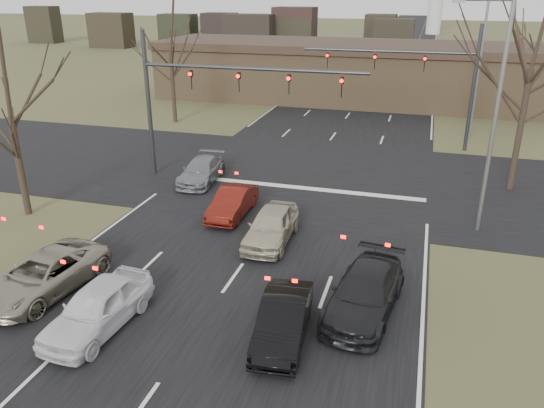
{
  "coord_description": "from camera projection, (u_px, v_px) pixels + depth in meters",
  "views": [
    {
      "loc": [
        6.2,
        -13.1,
        10.03
      ],
      "look_at": [
        0.72,
        5.72,
        2.0
      ],
      "focal_mm": 35.0,
      "sensor_mm": 36.0,
      "label": 1
    }
  ],
  "objects": [
    {
      "name": "tree_left_near",
      "position": [
        2.0,
        74.0,
        22.86
      ],
      "size": [
        5.1,
        5.1,
        8.5
      ],
      "color": "black",
      "rests_on": "ground"
    },
    {
      "name": "car_silver_ahead",
      "position": [
        271.0,
        226.0,
        22.28
      ],
      "size": [
        1.8,
        4.33,
        1.47
      ],
      "primitive_type": "imported",
      "rotation": [
        0.0,
        0.0,
        0.02
      ],
      "color": "beige",
      "rests_on": "ground"
    },
    {
      "name": "car_silver_suv",
      "position": [
        44.0,
        275.0,
        18.59
      ],
      "size": [
        2.9,
        5.19,
        1.37
      ],
      "primitive_type": "imported",
      "rotation": [
        0.0,
        0.0,
        -0.13
      ],
      "color": "#9C957E",
      "rests_on": "ground"
    },
    {
      "name": "car_charcoal_sedan",
      "position": [
        365.0,
        293.0,
        17.43
      ],
      "size": [
        2.61,
        5.11,
        1.42
      ],
      "primitive_type": "imported",
      "rotation": [
        0.0,
        0.0,
        -0.13
      ],
      "color": "black",
      "rests_on": "ground"
    },
    {
      "name": "mast_arm_far",
      "position": [
        429.0,
        72.0,
        33.97
      ],
      "size": [
        11.12,
        0.24,
        8.0
      ],
      "color": "#383A3D",
      "rests_on": "ground"
    },
    {
      "name": "car_grey_ahead",
      "position": [
        201.0,
        171.0,
        29.28
      ],
      "size": [
        2.12,
        4.5,
        1.27
      ],
      "primitive_type": "imported",
      "rotation": [
        0.0,
        0.0,
        0.08
      ],
      "color": "gray",
      "rests_on": "ground"
    },
    {
      "name": "streetlight_right_near",
      "position": [
        493.0,
        105.0,
        21.53
      ],
      "size": [
        2.34,
        0.25,
        10.0
      ],
      "color": "gray",
      "rests_on": "ground"
    },
    {
      "name": "road_cross",
      "position": [
        305.0,
        176.0,
        30.36
      ],
      "size": [
        200.0,
        14.0,
        0.02
      ],
      "primitive_type": "cube",
      "color": "black",
      "rests_on": "ground"
    },
    {
      "name": "building",
      "position": [
        382.0,
        73.0,
        49.27
      ],
      "size": [
        42.4,
        10.4,
        5.3
      ],
      "color": "olive",
      "rests_on": "ground"
    },
    {
      "name": "streetlight_right_far",
      "position": [
        478.0,
        57.0,
        36.5
      ],
      "size": [
        2.34,
        0.25,
        10.0
      ],
      "color": "gray",
      "rests_on": "ground"
    },
    {
      "name": "road_main",
      "position": [
        381.0,
        69.0,
        70.34
      ],
      "size": [
        14.0,
        300.0,
        0.02
      ],
      "primitive_type": "cube",
      "color": "black",
      "rests_on": "ground"
    },
    {
      "name": "tree_left_far",
      "position": [
        169.0,
        26.0,
        39.83
      ],
      "size": [
        5.7,
        5.7,
        9.5
      ],
      "color": "black",
      "rests_on": "ground"
    },
    {
      "name": "ground",
      "position": [
        201.0,
        324.0,
        17.04
      ],
      "size": [
        360.0,
        360.0,
        0.0
      ],
      "primitive_type": "plane",
      "color": "#484D29",
      "rests_on": "ground"
    },
    {
      "name": "mast_arm_near",
      "position": [
        203.0,
        88.0,
        28.02
      ],
      "size": [
        12.12,
        0.24,
        8.0
      ],
      "color": "#383A3D",
      "rests_on": "ground"
    },
    {
      "name": "car_black_hatch",
      "position": [
        283.0,
        320.0,
        16.11
      ],
      "size": [
        1.77,
        4.11,
        1.32
      ],
      "primitive_type": "imported",
      "rotation": [
        0.0,
        0.0,
        0.1
      ],
      "color": "black",
      "rests_on": "ground"
    },
    {
      "name": "car_red_ahead",
      "position": [
        233.0,
        202.0,
        24.91
      ],
      "size": [
        1.4,
        3.95,
        1.3
      ],
      "primitive_type": "imported",
      "rotation": [
        0.0,
        0.0,
        0.01
      ],
      "color": "#5D140D",
      "rests_on": "ground"
    },
    {
      "name": "tree_right_near",
      "position": [
        541.0,
        13.0,
        25.04
      ],
      "size": [
        6.9,
        6.9,
        11.5
      ],
      "color": "black",
      "rests_on": "ground"
    },
    {
      "name": "car_white_sedan",
      "position": [
        98.0,
        307.0,
        16.59
      ],
      "size": [
        2.04,
        4.45,
        1.48
      ],
      "primitive_type": "imported",
      "rotation": [
        0.0,
        0.0,
        -0.07
      ],
      "color": "silver",
      "rests_on": "ground"
    }
  ]
}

